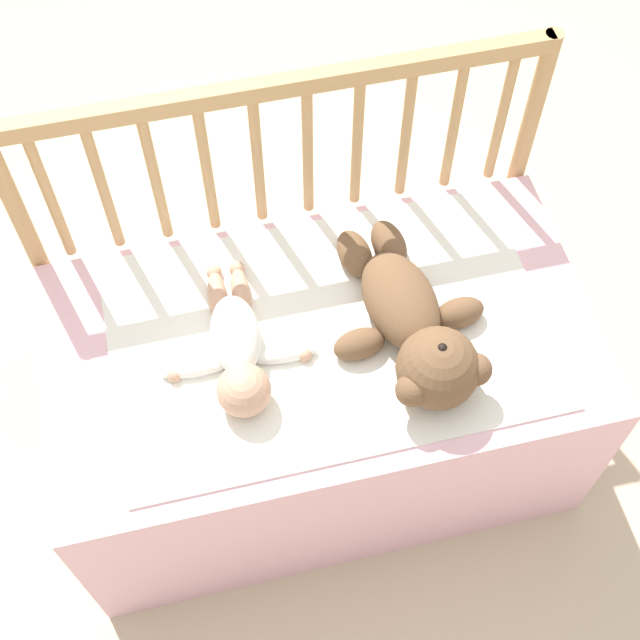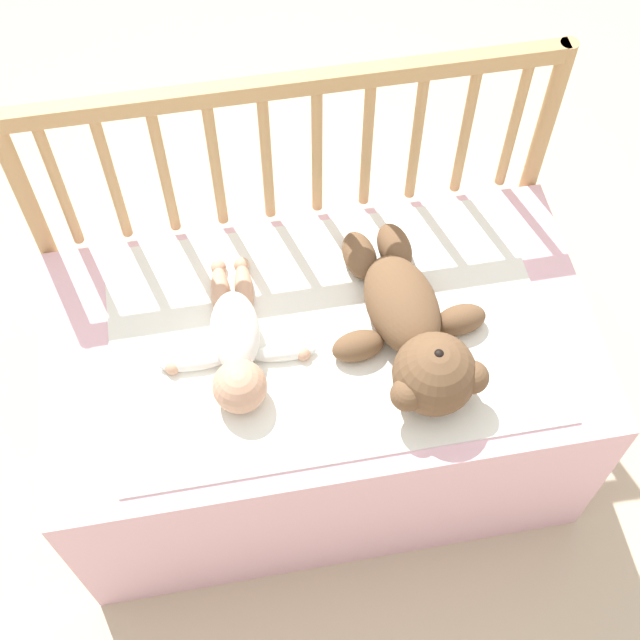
% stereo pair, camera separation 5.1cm
% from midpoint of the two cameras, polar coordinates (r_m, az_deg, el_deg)
% --- Properties ---
extents(ground_plane, '(12.00, 12.00, 0.00)m').
position_cam_midpoint_polar(ground_plane, '(2.20, -0.65, -7.78)').
color(ground_plane, '#C6B293').
extents(crib_mattress, '(1.10, 0.61, 0.49)m').
position_cam_midpoint_polar(crib_mattress, '(1.97, -0.72, -4.85)').
color(crib_mattress, '#EDB7C6').
rests_on(crib_mattress, ground_plane).
extents(crib_rail, '(1.10, 0.04, 0.87)m').
position_cam_midpoint_polar(crib_rail, '(1.85, -3.13, 9.17)').
color(crib_rail, tan).
rests_on(crib_rail, ground_plane).
extents(blanket, '(0.86, 0.55, 0.01)m').
position_cam_midpoint_polar(blanket, '(1.76, -0.30, -0.78)').
color(blanket, white).
rests_on(blanket, crib_mattress).
extents(teddy_bear, '(0.32, 0.47, 0.16)m').
position_cam_midpoint_polar(teddy_bear, '(1.70, 5.25, -0.53)').
color(teddy_bear, brown).
rests_on(teddy_bear, crib_mattress).
extents(baby, '(0.31, 0.37, 0.10)m').
position_cam_midpoint_polar(baby, '(1.71, -6.16, -1.86)').
color(baby, white).
rests_on(baby, crib_mattress).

